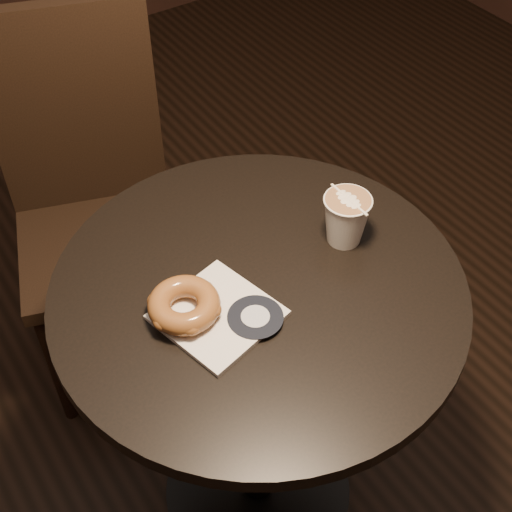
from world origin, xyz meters
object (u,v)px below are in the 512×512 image
Objects in this scene: doughnut at (184,305)px; latte_cup at (346,220)px; chair at (90,189)px; cafe_table at (258,356)px; pastry_bag at (217,315)px.

latte_cup is at bearing -0.73° from doughnut.
chair is 0.72m from latte_cup.
cafe_table is 0.26m from doughnut.
chair is 5.75× the size of pastry_bag.
doughnut is 0.32m from latte_cup.
cafe_table is 6.45× the size of doughnut.
cafe_table is 0.63m from chair.
chair is 0.67m from doughnut.
cafe_table is at bearing -1.77° from pastry_bag.
cafe_table is at bearing -66.08° from chair.
doughnut is at bearing -78.37° from chair.
pastry_bag is at bearing -168.15° from cafe_table.
cafe_table is 0.31m from latte_cup.
pastry_bag is 1.43× the size of doughnut.
cafe_table is 4.50× the size of pastry_bag.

